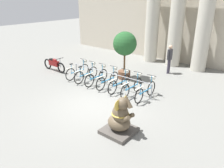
% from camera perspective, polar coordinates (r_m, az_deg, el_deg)
% --- Properties ---
extents(ground_plane, '(60.00, 60.00, 0.00)m').
position_cam_1_polar(ground_plane, '(9.57, -3.89, -5.49)').
color(ground_plane, slate).
extents(building_facade, '(20.00, 0.20, 6.00)m').
position_cam_1_polar(building_facade, '(15.95, 18.06, 15.92)').
color(building_facade, '#BCB29E').
rests_on(building_facade, ground_plane).
extents(column_left, '(1.15, 1.15, 5.16)m').
position_cam_1_polar(column_left, '(15.82, 10.48, 15.18)').
color(column_left, '#BCB7A8').
rests_on(column_left, ground_plane).
extents(column_middle, '(1.15, 1.15, 5.16)m').
position_cam_1_polar(column_middle, '(15.07, 16.42, 14.35)').
color(column_middle, '#BCB7A8').
rests_on(column_middle, ground_plane).
extents(column_right, '(1.15, 1.15, 5.16)m').
position_cam_1_polar(column_right, '(14.49, 22.85, 13.27)').
color(column_right, '#BCB7A8').
rests_on(column_right, ground_plane).
extents(bike_rack, '(5.08, 0.05, 0.77)m').
position_cam_1_polar(bike_rack, '(11.23, -0.75, 2.34)').
color(bike_rack, gray).
rests_on(bike_rack, ground_plane).
extents(bicycle_0, '(0.48, 1.78, 1.02)m').
position_cam_1_polar(bicycle_0, '(12.71, -8.87, 3.41)').
color(bicycle_0, black).
rests_on(bicycle_0, ground_plane).
extents(bicycle_1, '(0.48, 1.78, 1.02)m').
position_cam_1_polar(bicycle_1, '(12.15, -6.65, 2.66)').
color(bicycle_1, black).
rests_on(bicycle_1, ground_plane).
extents(bicycle_2, '(0.48, 1.78, 1.02)m').
position_cam_1_polar(bicycle_2, '(11.67, -3.99, 1.94)').
color(bicycle_2, black).
rests_on(bicycle_2, ground_plane).
extents(bicycle_3, '(0.48, 1.78, 1.02)m').
position_cam_1_polar(bicycle_3, '(11.24, -1.04, 1.18)').
color(bicycle_3, black).
rests_on(bicycle_3, ground_plane).
extents(bicycle_4, '(0.48, 1.78, 1.02)m').
position_cam_1_polar(bicycle_4, '(10.81, 2.02, 0.30)').
color(bicycle_4, black).
rests_on(bicycle_4, ground_plane).
extents(bicycle_5, '(0.48, 1.78, 1.02)m').
position_cam_1_polar(bicycle_5, '(10.41, 5.26, -0.67)').
color(bicycle_5, black).
rests_on(bicycle_5, ground_plane).
extents(bicycle_6, '(0.48, 1.78, 1.02)m').
position_cam_1_polar(bicycle_6, '(10.06, 8.82, -1.68)').
color(bicycle_6, black).
rests_on(bicycle_6, ground_plane).
extents(elephant_statue, '(1.05, 1.05, 1.62)m').
position_cam_1_polar(elephant_statue, '(7.48, 2.13, -9.11)').
color(elephant_statue, '#4C4742').
rests_on(elephant_statue, ground_plane).
extents(motorcycle, '(2.02, 0.55, 0.93)m').
position_cam_1_polar(motorcycle, '(14.18, -14.87, 5.06)').
color(motorcycle, black).
rests_on(motorcycle, ground_plane).
extents(person_pedestrian, '(0.23, 0.47, 1.75)m').
position_cam_1_polar(person_pedestrian, '(13.55, 14.83, 6.95)').
color(person_pedestrian, '#383342').
rests_on(person_pedestrian, ground_plane).
extents(potted_tree, '(1.30, 1.30, 2.65)m').
position_cam_1_polar(potted_tree, '(12.12, 3.36, 9.72)').
color(potted_tree, brown).
rests_on(potted_tree, ground_plane).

